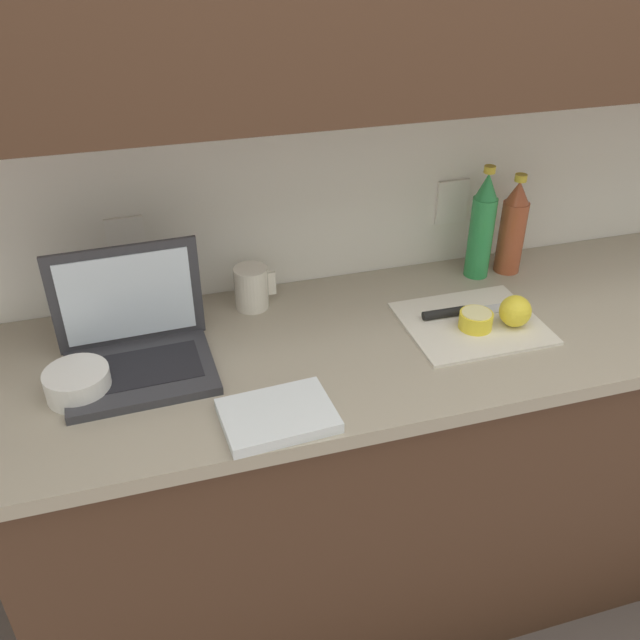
# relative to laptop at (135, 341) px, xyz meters

# --- Properties ---
(ground_plane) EXTENTS (12.00, 12.00, 0.00)m
(ground_plane) POSITION_rel_laptop_xyz_m (0.76, -0.05, -0.98)
(ground_plane) COLOR #564C47
(ground_plane) RESTS_ON ground
(wall_back) EXTENTS (5.20, 0.38, 2.60)m
(wall_back) POSITION_rel_laptop_xyz_m (0.76, 0.19, 0.58)
(wall_back) COLOR white
(wall_back) RESTS_ON ground_plane
(counter_unit) EXTENTS (2.21, 0.62, 0.92)m
(counter_unit) POSITION_rel_laptop_xyz_m (0.78, -0.05, -0.51)
(counter_unit) COLOR #472D1E
(counter_unit) RESTS_ON ground_plane
(laptop) EXTENTS (0.33, 0.25, 0.26)m
(laptop) POSITION_rel_laptop_xyz_m (0.00, 0.00, 0.00)
(laptop) COLOR #333338
(laptop) RESTS_ON counter_unit
(cutting_board) EXTENTS (0.33, 0.28, 0.01)m
(cutting_board) POSITION_rel_laptop_xyz_m (0.79, -0.07, -0.06)
(cutting_board) COLOR silver
(cutting_board) RESTS_ON counter_unit
(knife) EXTENTS (0.25, 0.04, 0.02)m
(knife) POSITION_rel_laptop_xyz_m (0.76, -0.03, -0.04)
(knife) COLOR silver
(knife) RESTS_ON cutting_board
(lemon_half_cut) EXTENTS (0.08, 0.08, 0.04)m
(lemon_half_cut) POSITION_rel_laptop_xyz_m (0.78, -0.09, -0.03)
(lemon_half_cut) COLOR yellow
(lemon_half_cut) RESTS_ON cutting_board
(lemon_whole_beside) EXTENTS (0.08, 0.08, 0.08)m
(lemon_whole_beside) POSITION_rel_laptop_xyz_m (0.87, -0.10, -0.01)
(lemon_whole_beside) COLOR yellow
(lemon_whole_beside) RESTS_ON cutting_board
(bottle_green_soda) EXTENTS (0.07, 0.07, 0.28)m
(bottle_green_soda) POSITION_rel_laptop_xyz_m (1.01, 0.16, 0.07)
(bottle_green_soda) COLOR #A34C2D
(bottle_green_soda) RESTS_ON counter_unit
(bottle_oil_tall) EXTENTS (0.07, 0.07, 0.31)m
(bottle_oil_tall) POSITION_rel_laptop_xyz_m (0.91, 0.16, 0.08)
(bottle_oil_tall) COLOR #2D934C
(bottle_oil_tall) RESTS_ON counter_unit
(measuring_cup) EXTENTS (0.10, 0.08, 0.11)m
(measuring_cup) POSITION_rel_laptop_xyz_m (0.29, 0.17, -0.01)
(measuring_cup) COLOR silver
(measuring_cup) RESTS_ON counter_unit
(bowl_white) EXTENTS (0.13, 0.13, 0.06)m
(bowl_white) POSITION_rel_laptop_xyz_m (-0.12, -0.08, -0.03)
(bowl_white) COLOR white
(bowl_white) RESTS_ON counter_unit
(dish_towel) EXTENTS (0.23, 0.17, 0.02)m
(dish_towel) POSITION_rel_laptop_xyz_m (0.25, -0.28, -0.05)
(dish_towel) COLOR white
(dish_towel) RESTS_ON counter_unit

